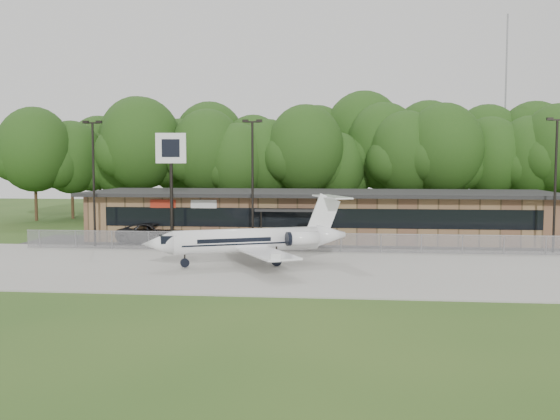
# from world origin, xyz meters

# --- Properties ---
(ground) EXTENTS (160.00, 160.00, 0.00)m
(ground) POSITION_xyz_m (0.00, 0.00, 0.00)
(ground) COLOR #294B1A
(ground) RESTS_ON ground
(apron) EXTENTS (64.00, 18.00, 0.08)m
(apron) POSITION_xyz_m (0.00, 8.00, 0.04)
(apron) COLOR #9E9B93
(apron) RESTS_ON ground
(parking_lot) EXTENTS (50.00, 9.00, 0.06)m
(parking_lot) POSITION_xyz_m (0.00, 19.50, 0.03)
(parking_lot) COLOR #383835
(parking_lot) RESTS_ON ground
(terminal) EXTENTS (41.00, 11.65, 4.30)m
(terminal) POSITION_xyz_m (-0.00, 23.94, 2.18)
(terminal) COLOR olive
(terminal) RESTS_ON ground
(fence) EXTENTS (46.00, 0.04, 1.52)m
(fence) POSITION_xyz_m (0.00, 15.00, 0.78)
(fence) COLOR gray
(fence) RESTS_ON ground
(treeline) EXTENTS (72.00, 12.00, 15.00)m
(treeline) POSITION_xyz_m (0.00, 42.00, 7.50)
(treeline) COLOR #153B12
(treeline) RESTS_ON ground
(radio_mast) EXTENTS (0.20, 0.20, 25.00)m
(radio_mast) POSITION_xyz_m (22.00, 48.00, 12.50)
(radio_mast) COLOR gray
(radio_mast) RESTS_ON ground
(light_pole_left) EXTENTS (1.55, 0.30, 10.23)m
(light_pole_left) POSITION_xyz_m (-18.00, 16.50, 5.98)
(light_pole_left) COLOR black
(light_pole_left) RESTS_ON ground
(light_pole_mid) EXTENTS (1.55, 0.30, 10.23)m
(light_pole_mid) POSITION_xyz_m (-5.00, 16.50, 5.98)
(light_pole_mid) COLOR black
(light_pole_mid) RESTS_ON ground
(light_pole_right) EXTENTS (1.55, 0.30, 10.23)m
(light_pole_right) POSITION_xyz_m (18.00, 16.50, 5.98)
(light_pole_right) COLOR black
(light_pole_right) RESTS_ON ground
(business_jet) EXTENTS (13.64, 12.18, 4.69)m
(business_jet) POSITION_xyz_m (-3.77, 8.57, 1.68)
(business_jet) COLOR white
(business_jet) RESTS_ON ground
(suv) EXTENTS (6.98, 4.67, 1.78)m
(suv) POSITION_xyz_m (-13.65, 18.52, 0.89)
(suv) COLOR #333235
(suv) RESTS_ON ground
(pole_sign) EXTENTS (2.43, 0.65, 9.23)m
(pole_sign) POSITION_xyz_m (-11.65, 16.79, 7.06)
(pole_sign) COLOR black
(pole_sign) RESTS_ON ground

